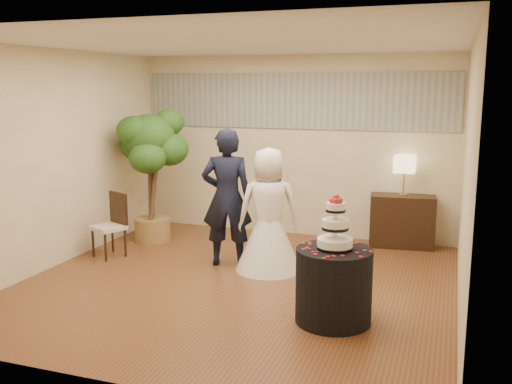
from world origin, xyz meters
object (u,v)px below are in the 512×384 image
at_px(ficus_tree, 151,175).
at_px(side_chair, 108,226).
at_px(wedding_cake, 335,222).
at_px(bride, 269,209).
at_px(cake_table, 334,286).
at_px(table_lamp, 404,176).
at_px(groom, 227,198).
at_px(console, 402,221).

distance_m(ficus_tree, side_chair, 1.11).
xyz_separation_m(wedding_cake, side_chair, (-3.37, 1.16, -0.59)).
relative_size(bride, cake_table, 2.09).
bearing_deg(cake_table, table_lamp, 82.58).
bearing_deg(cake_table, groom, 141.00).
relative_size(table_lamp, side_chair, 0.66).
xyz_separation_m(bride, cake_table, (1.12, -1.35, -0.41)).
height_order(bride, wedding_cake, bride).
bearing_deg(bride, side_chair, -18.42).
bearing_deg(table_lamp, groom, -141.91).
distance_m(bride, console, 2.29).
height_order(cake_table, table_lamp, table_lamp).
xyz_separation_m(cake_table, console, (0.39, 3.02, 0.01)).
bearing_deg(wedding_cake, table_lamp, 82.58).
height_order(groom, side_chair, groom).
distance_m(bride, cake_table, 1.80).
xyz_separation_m(table_lamp, side_chair, (-3.76, -1.86, -0.61)).
bearing_deg(cake_table, console, 82.58).
bearing_deg(groom, table_lamp, -158.33).
xyz_separation_m(groom, wedding_cake, (1.70, -1.38, 0.13)).
height_order(groom, wedding_cake, groom).
bearing_deg(groom, wedding_cake, 124.58).
relative_size(bride, wedding_cake, 2.87).
height_order(bride, table_lamp, bride).
distance_m(cake_table, table_lamp, 3.12).
bearing_deg(table_lamp, wedding_cake, -97.42).
distance_m(wedding_cake, table_lamp, 3.04).
xyz_separation_m(table_lamp, ficus_tree, (-3.62, -0.91, -0.04)).
height_order(cake_table, console, console).
height_order(table_lamp, ficus_tree, ficus_tree).
bearing_deg(bride, groom, -25.97).
bearing_deg(wedding_cake, bride, 129.70).
height_order(groom, table_lamp, groom).
distance_m(wedding_cake, side_chair, 3.61).
relative_size(groom, console, 1.97).
relative_size(wedding_cake, ficus_tree, 0.27).
xyz_separation_m(cake_table, table_lamp, (0.39, 3.02, 0.68)).
distance_m(bride, ficus_tree, 2.25).
bearing_deg(ficus_tree, cake_table, -33.07).
bearing_deg(table_lamp, cake_table, -97.42).
relative_size(bride, table_lamp, 2.73).
xyz_separation_m(wedding_cake, ficus_tree, (-3.23, 2.10, -0.02)).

